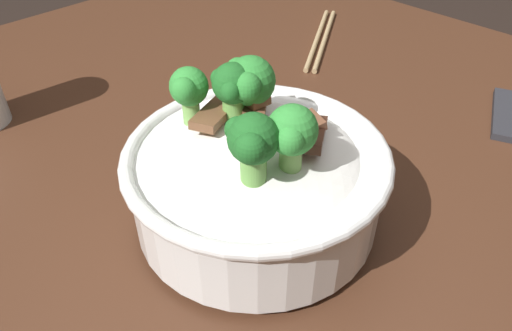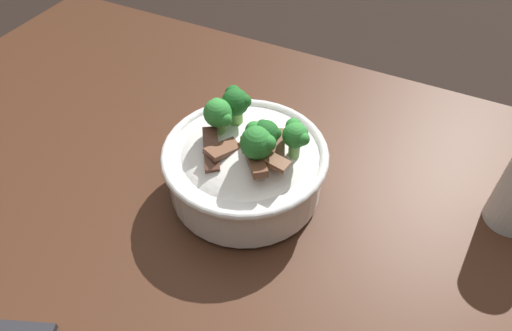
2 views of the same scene
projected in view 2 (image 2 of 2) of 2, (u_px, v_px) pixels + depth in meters
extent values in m
cube|color=#472819|center=(200.00, 247.00, 0.61)|extent=(1.24, 0.93, 0.05)
cube|color=#472819|center=(119.00, 149.00, 1.30)|extent=(0.07, 0.07, 0.73)
cylinder|color=white|center=(246.00, 188.00, 0.64)|extent=(0.10, 0.10, 0.01)
cylinder|color=white|center=(245.00, 170.00, 0.61)|extent=(0.21, 0.21, 0.07)
torus|color=white|center=(245.00, 153.00, 0.59)|extent=(0.22, 0.22, 0.01)
ellipsoid|color=white|center=(245.00, 160.00, 0.60)|extent=(0.18, 0.18, 0.06)
cube|color=#4C2B1E|center=(211.00, 149.00, 0.57)|extent=(0.05, 0.06, 0.02)
cube|color=brown|center=(267.00, 157.00, 0.54)|extent=(0.06, 0.03, 0.01)
cube|color=brown|center=(276.00, 147.00, 0.56)|extent=(0.04, 0.06, 0.01)
cube|color=brown|center=(232.00, 146.00, 0.57)|extent=(0.05, 0.08, 0.02)
cube|color=brown|center=(254.00, 156.00, 0.55)|extent=(0.06, 0.07, 0.02)
cylinder|color=#7AB256|center=(294.00, 149.00, 0.56)|extent=(0.01, 0.01, 0.02)
sphere|color=green|center=(295.00, 135.00, 0.55)|extent=(0.03, 0.03, 0.03)
sphere|color=green|center=(303.00, 139.00, 0.54)|extent=(0.02, 0.02, 0.02)
sphere|color=green|center=(294.00, 126.00, 0.55)|extent=(0.02, 0.02, 0.02)
cylinder|color=#7AB256|center=(219.00, 128.00, 0.59)|extent=(0.02, 0.02, 0.03)
sphere|color=green|center=(218.00, 113.00, 0.57)|extent=(0.04, 0.04, 0.04)
sphere|color=green|center=(225.00, 119.00, 0.57)|extent=(0.02, 0.02, 0.02)
sphere|color=green|center=(217.00, 106.00, 0.58)|extent=(0.02, 0.02, 0.02)
cylinder|color=#6BA84C|center=(236.00, 117.00, 0.60)|extent=(0.02, 0.02, 0.03)
sphere|color=#1E6023|center=(235.00, 102.00, 0.59)|extent=(0.04, 0.04, 0.04)
sphere|color=#1E6023|center=(245.00, 101.00, 0.58)|extent=(0.02, 0.02, 0.02)
sphere|color=#1E6023|center=(233.00, 93.00, 0.59)|extent=(0.02, 0.02, 0.02)
cylinder|color=#6BA84C|center=(257.00, 158.00, 0.55)|extent=(0.02, 0.02, 0.02)
sphere|color=#2D8433|center=(257.00, 143.00, 0.53)|extent=(0.04, 0.04, 0.04)
sphere|color=#2D8433|center=(268.00, 143.00, 0.53)|extent=(0.02, 0.02, 0.02)
sphere|color=#2D8433|center=(254.00, 130.00, 0.54)|extent=(0.02, 0.02, 0.02)
cylinder|color=#6BA84C|center=(265.00, 149.00, 0.56)|extent=(0.02, 0.02, 0.03)
sphere|color=#1E6023|center=(266.00, 134.00, 0.54)|extent=(0.03, 0.03, 0.03)
sphere|color=#1E6023|center=(275.00, 133.00, 0.54)|extent=(0.02, 0.02, 0.02)
sphere|color=#1E6023|center=(263.00, 126.00, 0.55)|extent=(0.02, 0.02, 0.02)
cylinder|color=white|center=(507.00, 218.00, 0.61)|extent=(0.06, 0.06, 0.00)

